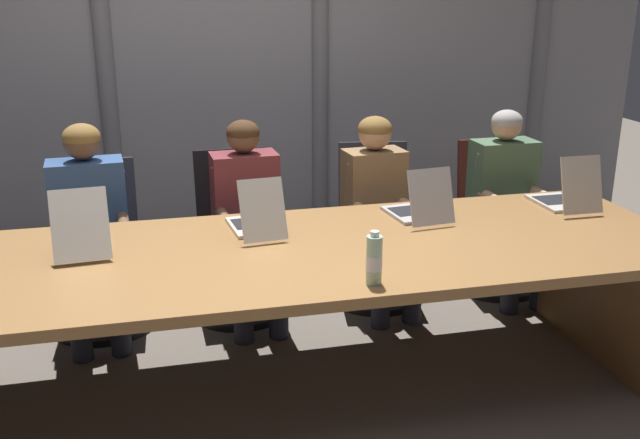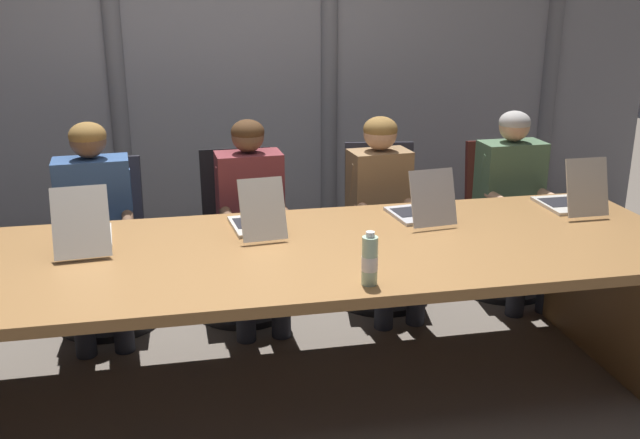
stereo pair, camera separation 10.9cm
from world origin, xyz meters
name	(u,v)px [view 1 (the left image)]	position (x,y,z in m)	size (l,w,h in m)	color
ground_plane	(270,390)	(0.00, 0.00, 0.00)	(13.04, 13.04, 0.00)	#6B6056
conference_table	(267,279)	(0.00, 0.00, 0.59)	(4.05, 1.20, 0.73)	olive
curtain_backdrop	(216,58)	(0.00, 2.03, 1.42)	(6.52, 0.16, 2.83)	#9999A0
laptop_left_mid	(82,235)	(-0.82, 0.25, 0.79)	(0.29, 0.51, 0.31)	beige
laptop_center	(256,221)	(0.00, 0.28, 0.79)	(0.26, 0.45, 0.30)	beige
laptop_right_mid	(418,208)	(0.85, 0.30, 0.79)	(0.28, 0.42, 0.29)	#BCBCC1
laptop_right_end	(565,197)	(1.71, 0.30, 0.79)	(0.23, 0.41, 0.31)	beige
office_chair_left_mid	(101,264)	(-0.81, 0.99, 0.36)	(0.60, 0.60, 0.94)	#2D2D38
office_chair_center	(237,252)	(-0.02, 1.00, 0.36)	(0.60, 0.60, 0.96)	black
office_chair_right_mid	(375,241)	(0.85, 1.00, 0.36)	(0.60, 0.61, 0.96)	#2D2D38
office_chair_right_end	(496,232)	(1.68, 0.99, 0.36)	(0.60, 0.60, 0.94)	#511E19
person_left_mid	(90,219)	(-0.84, 0.84, 0.69)	(0.44, 0.57, 1.19)	#335184
person_center	(248,211)	(0.03, 0.84, 0.67)	(0.40, 0.56, 1.18)	brown
person_right_mid	(379,202)	(0.82, 0.83, 0.67)	(0.40, 0.57, 1.17)	olive
person_right_end	(508,193)	(1.66, 0.84, 0.67)	(0.41, 0.55, 1.17)	#4C6B4C
water_bottle_primary	(374,260)	(0.37, -0.47, 0.83)	(0.07, 0.07, 0.23)	#ADD1B2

